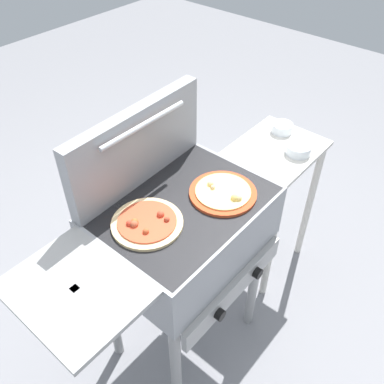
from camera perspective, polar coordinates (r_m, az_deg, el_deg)
name	(u,v)px	position (r m, az deg, el deg)	size (l,w,h in m)	color
ground_plane	(186,335)	(2.20, -0.89, -18.93)	(8.00, 8.00, 0.00)	gray
grill	(182,233)	(1.58, -1.39, -5.69)	(0.96, 0.53, 0.90)	gray
grill_lid_open	(138,146)	(1.52, -7.46, 6.27)	(0.63, 0.09, 0.30)	gray
pizza_cheese	(223,193)	(1.52, 4.29, -0.08)	(0.25, 0.25, 0.04)	#C64723
pizza_pepperoni	(147,223)	(1.42, -6.21, -4.19)	(0.25, 0.25, 0.04)	beige
prep_table	(271,185)	(2.13, 10.71, 0.96)	(0.44, 0.36, 0.79)	beige
topping_bowl_near	(282,128)	(2.10, 12.22, 8.55)	(0.10, 0.10, 0.04)	silver
topping_bowl_far	(298,149)	(1.97, 14.35, 5.71)	(0.12, 0.12, 0.04)	silver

